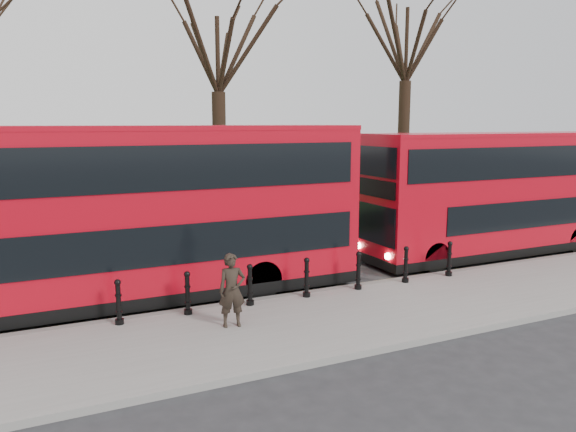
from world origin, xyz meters
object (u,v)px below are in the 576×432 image
bus_rear (502,194)px  pedestrian (232,290)px  bollard_row (307,278)px  bus_lead (144,215)px

bus_rear → pedestrian: (-11.31, -3.19, -1.19)m
bollard_row → pedestrian: (-2.49, -1.21, 0.33)m
bus_rear → pedestrian: 11.81m
bollard_row → bus_lead: 4.55m
bollard_row → bus_rear: size_ratio=0.89×
bus_lead → pedestrian: size_ratio=6.92×
bollard_row → pedestrian: 2.79m
bus_lead → pedestrian: (1.26, -3.17, -1.33)m
bollard_row → bus_lead: bearing=152.4°
bollard_row → bus_rear: bus_rear is taller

